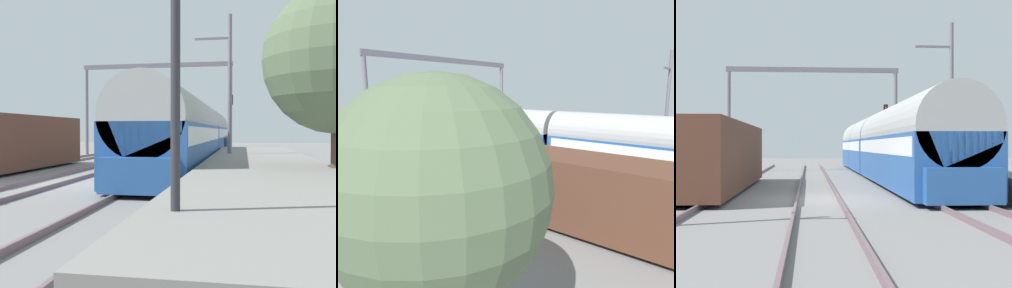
# 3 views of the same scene
# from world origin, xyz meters

# --- Properties ---
(ground) EXTENTS (120.00, 120.00, 0.00)m
(ground) POSITION_xyz_m (0.00, 0.00, 0.00)
(ground) COLOR slate
(track_far_west) EXTENTS (1.52, 60.00, 0.16)m
(track_far_west) POSITION_xyz_m (-4.32, 0.00, 0.08)
(track_far_west) COLOR #6B5459
(track_far_west) RESTS_ON ground
(track_west) EXTENTS (1.52, 60.00, 0.16)m
(track_west) POSITION_xyz_m (0.00, 0.00, 0.08)
(track_west) COLOR #6B5459
(track_west) RESTS_ON ground
(track_east) EXTENTS (1.52, 60.00, 0.16)m
(track_east) POSITION_xyz_m (4.32, 0.00, 0.08)
(track_east) COLOR #6B5459
(track_east) RESTS_ON ground
(passenger_train) EXTENTS (2.93, 32.85, 3.82)m
(passenger_train) POSITION_xyz_m (4.32, 13.39, 1.97)
(passenger_train) COLOR #28569E
(passenger_train) RESTS_ON ground
(freight_car) EXTENTS (2.80, 13.00, 2.70)m
(freight_car) POSITION_xyz_m (-4.32, 3.85, 1.47)
(freight_car) COLOR #563323
(freight_car) RESTS_ON ground
(person_crossing) EXTENTS (0.38, 0.46, 1.73)m
(person_crossing) POSITION_xyz_m (6.10, 17.52, 1.03)
(person_crossing) COLOR #333333
(person_crossing) RESTS_ON ground
(railway_signal_far) EXTENTS (0.36, 0.30, 5.45)m
(railway_signal_far) POSITION_xyz_m (6.23, 24.70, 3.47)
(railway_signal_far) COLOR #2D2D33
(railway_signal_far) RESTS_ON ground
(catenary_gantry) EXTENTS (13.03, 0.28, 7.86)m
(catenary_gantry) POSITION_xyz_m (0.00, 20.33, 5.67)
(catenary_gantry) COLOR slate
(catenary_gantry) RESTS_ON ground
(catenary_pole_east_mid) EXTENTS (1.90, 0.20, 8.00)m
(catenary_pole_east_mid) POSITION_xyz_m (6.67, 6.60, 4.15)
(catenary_pole_east_mid) COLOR slate
(catenary_pole_east_mid) RESTS_ON ground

